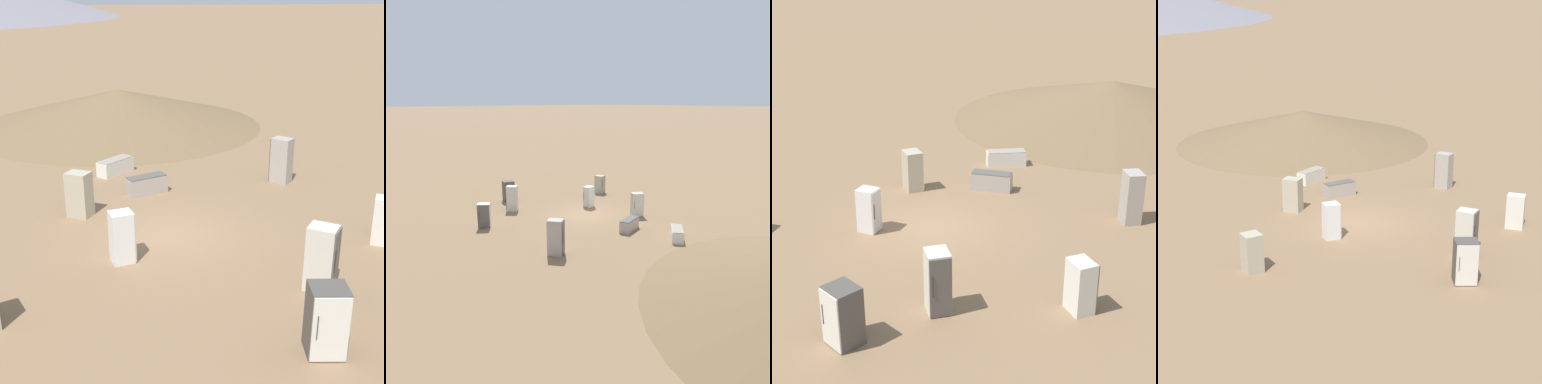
{
  "view_description": "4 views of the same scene",
  "coord_description": "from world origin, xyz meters",
  "views": [
    {
      "loc": [
        15.08,
        -2.87,
        7.1
      ],
      "look_at": [
        -0.55,
        0.9,
        1.2
      ],
      "focal_mm": 50.0,
      "sensor_mm": 36.0,
      "label": 1
    },
    {
      "loc": [
        -18.19,
        15.85,
        7.5
      ],
      "look_at": [
        -0.32,
        0.86,
        1.79
      ],
      "focal_mm": 35.0,
      "sensor_mm": 36.0,
      "label": 2
    },
    {
      "loc": [
        15.9,
        11.69,
        9.4
      ],
      "look_at": [
        -0.99,
        0.65,
        1.08
      ],
      "focal_mm": 60.0,
      "sensor_mm": 36.0,
      "label": 3
    },
    {
      "loc": [
        25.41,
        -6.64,
        9.86
      ],
      "look_at": [
        0.98,
        -0.71,
        1.8
      ],
      "focal_mm": 60.0,
      "sensor_mm": 36.0,
      "label": 4
    }
  ],
  "objects": [
    {
      "name": "discarded_fridge_3",
      "position": [
        -2.35,
        -2.59,
        0.78
      ],
      "size": [
        0.95,
        0.98,
        1.56
      ],
      "rotation": [
        0.0,
        0.0,
        0.99
      ],
      "color": "#B2A88E",
      "rests_on": "ground_plane"
    },
    {
      "name": "discarded_fridge_4",
      "position": [
        3.88,
        -5.05,
        0.73
      ],
      "size": [
        0.87,
        0.82,
        1.47
      ],
      "rotation": [
        0.0,
        0.0,
        1.9
      ],
      "color": "#B2A88E",
      "rests_on": "ground_plane"
    },
    {
      "name": "discarded_fridge_8",
      "position": [
        -6.72,
        -0.95,
        0.32
      ],
      "size": [
        1.53,
        1.66,
        0.65
      ],
      "rotation": [
        0.0,
        0.0,
        3.83
      ],
      "color": "silver",
      "rests_on": "ground_plane"
    },
    {
      "name": "discarded_fridge_5",
      "position": [
        1.38,
        -1.58,
        0.75
      ],
      "size": [
        0.65,
        0.74,
        1.5
      ],
      "rotation": [
        0.0,
        0.0,
        0.16
      ],
      "color": "white",
      "rests_on": "ground_plane"
    },
    {
      "name": "ground_plane",
      "position": [
        0.0,
        0.0,
        0.0
      ],
      "size": [
        1000.0,
        1000.0,
        0.0
      ],
      "primitive_type": "plane",
      "color": "#846647"
    },
    {
      "name": "discarded_fridge_1",
      "position": [
        4.1,
        3.16,
        0.87
      ],
      "size": [
        0.94,
        0.95,
        1.75
      ],
      "rotation": [
        0.0,
        0.0,
        5.55
      ],
      "color": "beige",
      "rests_on": "ground_plane"
    },
    {
      "name": "discarded_fridge_6",
      "position": [
        2.05,
        6.29,
        0.74
      ],
      "size": [
        0.9,
        0.93,
        1.48
      ],
      "rotation": [
        0.0,
        0.0,
        0.97
      ],
      "color": "silver",
      "rests_on": "ground_plane"
    },
    {
      "name": "discarded_fridge_7",
      "position": [
        -3.99,
        -0.05,
        0.35
      ],
      "size": [
        1.03,
        1.67,
        0.7
      ],
      "rotation": [
        0.0,
        0.0,
        0.32
      ],
      "color": "#A89E93",
      "rests_on": "ground_plane"
    },
    {
      "name": "discarded_fridge_2",
      "position": [
        -4.09,
        5.45,
        0.91
      ],
      "size": [
        0.97,
        0.94,
        1.82
      ],
      "rotation": [
        0.0,
        0.0,
        2.27
      ],
      "color": "#A89E93",
      "rests_on": "ground_plane"
    },
    {
      "name": "discarded_fridge_0",
      "position": [
        6.52,
        2.07,
        0.78
      ],
      "size": [
        0.9,
        0.93,
        1.55
      ],
      "rotation": [
        0.0,
        0.0,
        4.48
      ],
      "color": "#4C4742",
      "rests_on": "ground_plane"
    }
  ]
}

